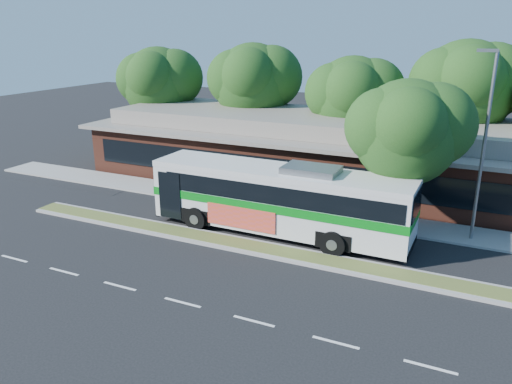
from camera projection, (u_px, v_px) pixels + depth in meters
ground at (242, 252)px, 23.23m from camera, size 120.00×120.00×0.00m
median_strip at (247, 246)px, 23.73m from camera, size 26.00×1.10×0.15m
sidewalk at (291, 208)px, 28.73m from camera, size 44.00×2.60×0.12m
parking_lot at (94, 162)px, 39.09m from camera, size 14.00×12.00×0.01m
plaza_building at (327, 150)px, 33.76m from camera, size 33.20×11.20×4.45m
lamp_post at (484, 143)px, 23.03m from camera, size 0.93×0.18×9.07m
tree_bg_a at (164, 82)px, 40.32m from camera, size 6.47×5.80×8.63m
tree_bg_b at (259, 81)px, 37.88m from camera, size 6.69×6.00×9.00m
tree_bg_c at (359, 96)px, 33.97m from camera, size 6.24×5.60×8.26m
tree_bg_d at (473, 87)px, 31.75m from camera, size 6.91×6.20×9.37m
transit_bus at (280, 195)px, 24.72m from camera, size 13.26×3.24×3.71m
sedan at (136, 161)px, 36.84m from camera, size 4.57×1.99×1.31m
sidewalk_tree at (415, 130)px, 23.69m from camera, size 5.67×5.09×7.74m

